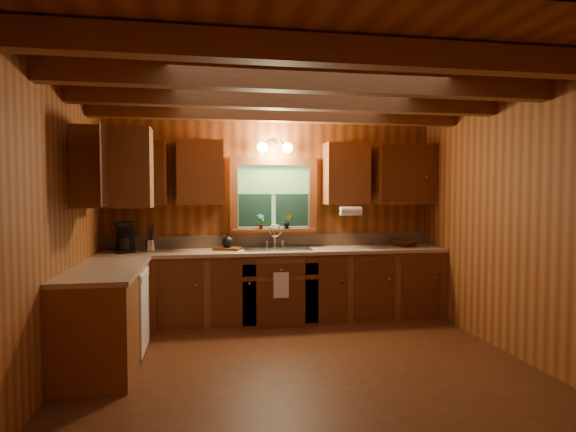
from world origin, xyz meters
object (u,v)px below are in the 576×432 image
Objects in this scene: sink at (277,253)px; coffee_maker at (125,237)px; cutting_board at (227,249)px; wicker_basket at (404,243)px.

coffee_maker is (-1.80, 0.03, 0.22)m from sink.
cutting_board is at bearing -19.28° from coffee_maker.
sink is 2.63× the size of cutting_board.
sink reaches higher than wicker_basket.
cutting_board is at bearing -179.95° from wicker_basket.
coffee_maker is at bearing 179.05° from sink.
sink is 1.69m from wicker_basket.
sink is at bearing 14.66° from cutting_board.
wicker_basket is at bearing 1.78° from sink.
wicker_basket is (3.49, 0.02, -0.13)m from coffee_maker.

